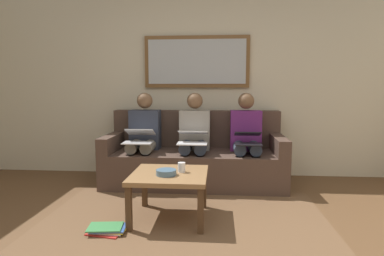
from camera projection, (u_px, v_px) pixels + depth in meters
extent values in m
cube|color=beige|center=(197.00, 81.00, 4.62)|extent=(6.00, 0.12, 2.60)
cube|color=brown|center=(185.00, 221.00, 3.04)|extent=(2.60, 1.80, 0.01)
cube|color=#4C382D|center=(194.00, 167.00, 4.20)|extent=(2.20, 0.90, 0.42)
cube|color=#4C382D|center=(196.00, 128.00, 4.50)|extent=(2.20, 0.20, 0.48)
cube|color=#4C382D|center=(278.00, 144.00, 4.08)|extent=(0.14, 0.90, 0.20)
cube|color=#4C382D|center=(114.00, 142.00, 4.25)|extent=(0.14, 0.90, 0.20)
cube|color=brown|center=(197.00, 62.00, 4.50)|extent=(1.41, 0.04, 0.69)
cube|color=#B2B7BC|center=(197.00, 62.00, 4.47)|extent=(1.31, 0.01, 0.59)
cube|color=olive|center=(169.00, 175.00, 3.05)|extent=(0.68, 0.68, 0.04)
cube|color=#4C331E|center=(201.00, 211.00, 2.76)|extent=(0.05, 0.05, 0.39)
cube|color=#4C331E|center=(129.00, 209.00, 2.80)|extent=(0.05, 0.05, 0.39)
cube|color=#4C331E|center=(204.00, 189.00, 3.35)|extent=(0.05, 0.05, 0.39)
cube|color=#4C331E|center=(145.00, 187.00, 3.40)|extent=(0.05, 0.05, 0.39)
cylinder|color=silver|center=(182.00, 167.00, 3.08)|extent=(0.07, 0.07, 0.09)
cylinder|color=slate|center=(166.00, 172.00, 2.97)|extent=(0.18, 0.18, 0.05)
cube|color=#66236B|center=(246.00, 130.00, 4.20)|extent=(0.38, 0.22, 0.50)
sphere|color=brown|center=(246.00, 101.00, 4.15)|extent=(0.20, 0.20, 0.20)
cylinder|color=#384256|center=(254.00, 148.00, 4.00)|extent=(0.14, 0.42, 0.14)
cylinder|color=#384256|center=(239.00, 147.00, 4.02)|extent=(0.14, 0.42, 0.14)
cylinder|color=#384256|center=(256.00, 175.00, 3.83)|extent=(0.11, 0.11, 0.42)
cylinder|color=#384256|center=(240.00, 175.00, 3.84)|extent=(0.11, 0.11, 0.42)
cube|color=black|center=(248.00, 144.00, 3.79)|extent=(0.30, 0.20, 0.01)
cube|color=black|center=(248.00, 134.00, 3.91)|extent=(0.30, 0.20, 0.07)
cube|color=#A5C6EA|center=(248.00, 134.00, 3.91)|extent=(0.27, 0.17, 0.06)
cube|color=gray|center=(195.00, 130.00, 4.25)|extent=(0.38, 0.22, 0.50)
sphere|color=brown|center=(195.00, 101.00, 4.20)|extent=(0.20, 0.20, 0.20)
cylinder|color=#384256|center=(201.00, 147.00, 4.05)|extent=(0.14, 0.42, 0.14)
cylinder|color=#384256|center=(186.00, 147.00, 4.07)|extent=(0.14, 0.42, 0.14)
cylinder|color=#384256|center=(200.00, 174.00, 3.88)|extent=(0.11, 0.11, 0.42)
cylinder|color=#384256|center=(185.00, 174.00, 3.89)|extent=(0.11, 0.11, 0.42)
cube|color=white|center=(192.00, 144.00, 3.84)|extent=(0.34, 0.21, 0.01)
cube|color=white|center=(193.00, 133.00, 3.97)|extent=(0.34, 0.21, 0.07)
cube|color=#A5C6EA|center=(193.00, 132.00, 3.96)|extent=(0.31, 0.18, 0.05)
cube|color=#2D3342|center=(145.00, 129.00, 4.30)|extent=(0.38, 0.22, 0.50)
sphere|color=brown|center=(145.00, 101.00, 4.25)|extent=(0.20, 0.20, 0.20)
cylinder|color=gray|center=(149.00, 146.00, 4.10)|extent=(0.14, 0.42, 0.14)
cylinder|color=gray|center=(135.00, 146.00, 4.12)|extent=(0.14, 0.42, 0.14)
cylinder|color=gray|center=(146.00, 173.00, 3.93)|extent=(0.11, 0.11, 0.42)
cylinder|color=gray|center=(131.00, 172.00, 3.95)|extent=(0.11, 0.11, 0.42)
cube|color=silver|center=(138.00, 143.00, 3.89)|extent=(0.34, 0.22, 0.01)
cube|color=silver|center=(140.00, 132.00, 4.03)|extent=(0.34, 0.20, 0.10)
cube|color=#A5C6EA|center=(140.00, 132.00, 4.03)|extent=(0.30, 0.18, 0.08)
cube|color=red|center=(106.00, 232.00, 2.79)|extent=(0.31, 0.25, 0.01)
cube|color=white|center=(108.00, 230.00, 2.81)|extent=(0.29, 0.22, 0.01)
cube|color=yellow|center=(110.00, 228.00, 2.81)|extent=(0.28, 0.20, 0.01)
cube|color=#33569E|center=(109.00, 228.00, 2.80)|extent=(0.30, 0.23, 0.01)
cube|color=#3D8C4C|center=(105.00, 227.00, 2.79)|extent=(0.30, 0.23, 0.01)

